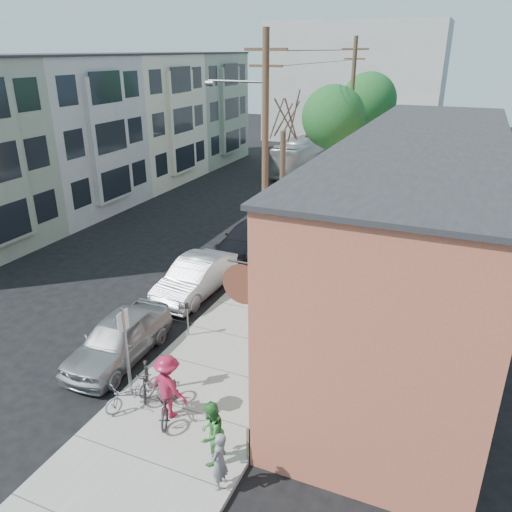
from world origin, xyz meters
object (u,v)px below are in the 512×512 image
at_px(car_1, 195,277).
at_px(bus, 304,154).
at_px(parking_meter_near, 187,314).
at_px(cyclist, 168,386).
at_px(car_4, 315,183).
at_px(parking_meter_far, 285,227).
at_px(tree_leafy_far, 369,100).
at_px(parked_bike_a, 146,380).
at_px(car_3, 286,205).
at_px(car_0, 118,338).
at_px(sign_post, 126,344).
at_px(patio_chair_b, 282,364).
at_px(patron_grey, 219,461).
at_px(patio_chair_a, 271,380).
at_px(tree_leafy_mid, 333,118).
at_px(parked_bike_b, 130,394).
at_px(patron_green, 211,433).
at_px(tree_bare, 282,198).
at_px(utility_pole_near, 264,151).
at_px(car_2, 247,238).

relative_size(car_1, bus, 0.47).
distance_m(parking_meter_near, cyclist, 4.07).
bearing_deg(car_4, parking_meter_far, -81.86).
bearing_deg(parking_meter_far, tree_leafy_far, 88.10).
distance_m(parked_bike_a, car_3, 17.33).
xyz_separation_m(car_0, car_1, (0.00, 5.02, 0.01)).
bearing_deg(sign_post, parking_meter_near, 91.67).
bearing_deg(cyclist, bus, -65.82).
height_order(patio_chair_b, patron_grey, patron_grey).
distance_m(parking_meter_far, car_4, 10.07).
distance_m(tree_leafy_far, patio_chair_a, 28.92).
xyz_separation_m(parking_meter_near, tree_leafy_far, (0.55, 26.46, 4.79)).
bearing_deg(sign_post, cyclist, -11.72).
bearing_deg(parking_meter_far, car_4, 98.28).
distance_m(tree_leafy_mid, parked_bike_b, 20.69).
bearing_deg(car_0, patron_green, -32.43).
relative_size(parking_meter_far, patron_green, 0.74).
bearing_deg(tree_leafy_mid, car_4, 118.66).
relative_size(patio_chair_b, parked_bike_b, 0.57).
relative_size(tree_bare, parked_bike_b, 3.86).
bearing_deg(parking_meter_far, patio_chair_b, -70.57).
xyz_separation_m(cyclist, car_3, (-3.06, 17.73, -0.27)).
relative_size(parked_bike_a, car_4, 0.31).
bearing_deg(patron_grey, car_1, -146.06).
bearing_deg(bus, patron_green, -73.95).
bearing_deg(parking_meter_near, car_1, 114.93).
distance_m(utility_pole_near, cyclist, 11.25).
bearing_deg(car_2, patron_grey, -67.01).
bearing_deg(car_3, sign_post, -84.67).
bearing_deg(car_0, tree_leafy_mid, 81.69).
bearing_deg(parked_bike_a, tree_leafy_far, 59.10).
relative_size(sign_post, car_4, 0.57).
distance_m(utility_pole_near, tree_leafy_far, 19.94).
relative_size(sign_post, bus, 0.29).
xyz_separation_m(sign_post, patron_grey, (3.85, -1.94, -0.94)).
xyz_separation_m(sign_post, parked_bike_b, (0.33, -0.45, -1.28)).
relative_size(patron_green, car_4, 0.34).
height_order(patio_chair_b, car_3, car_3).
height_order(tree_leafy_far, patron_grey, tree_leafy_far).
bearing_deg(utility_pole_near, car_2, 132.48).
bearing_deg(parked_bike_a, car_0, 114.85).
xyz_separation_m(parking_meter_far, car_3, (-1.45, 4.13, -0.18)).
height_order(patio_chair_a, patio_chair_b, same).
xyz_separation_m(sign_post, tree_bare, (0.45, 11.16, 1.29)).
xyz_separation_m(tree_leafy_far, cyclist, (1.06, -30.20, -4.70)).
relative_size(patron_grey, car_0, 0.34).
height_order(tree_leafy_far, patio_chair_b, tree_leafy_far).
distance_m(sign_post, cyclist, 1.72).
bearing_deg(patio_chair_a, parked_bike_b, -151.24).
bearing_deg(car_4, tree_leafy_far, 73.10).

